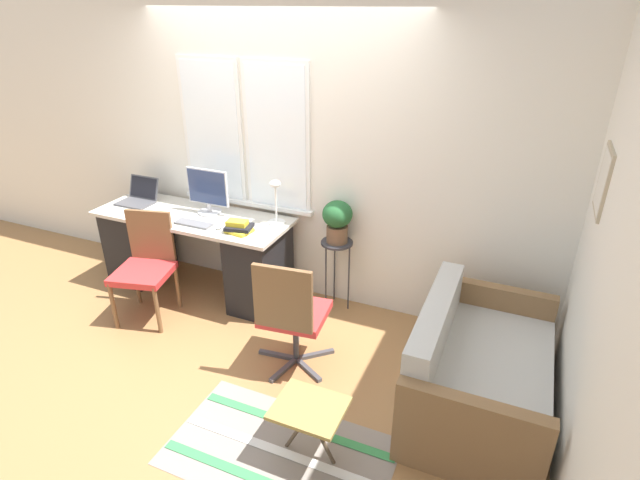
# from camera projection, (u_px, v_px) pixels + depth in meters

# --- Properties ---
(ground_plane) EXTENTS (14.00, 14.00, 0.00)m
(ground_plane) POSITION_uv_depth(u_px,v_px,m) (247.00, 324.00, 4.34)
(ground_plane) COLOR #9E7042
(wall_back_with_window) EXTENTS (9.00, 0.12, 2.70)m
(wall_back_with_window) POSITION_uv_depth(u_px,v_px,m) (280.00, 151.00, 4.36)
(wall_back_with_window) COLOR white
(wall_back_with_window) RESTS_ON ground_plane
(wall_right_with_picture) EXTENTS (0.08, 9.00, 2.70)m
(wall_right_with_picture) POSITION_uv_depth(u_px,v_px,m) (604.00, 230.00, 2.86)
(wall_right_with_picture) COLOR white
(wall_right_with_picture) RESTS_ON ground_plane
(desk) EXTENTS (1.85, 0.65, 0.78)m
(desk) POSITION_uv_depth(u_px,v_px,m) (196.00, 251.00, 4.69)
(desk) COLOR beige
(desk) RESTS_ON ground_plane
(laptop) EXTENTS (0.33, 0.30, 0.23)m
(laptop) POSITION_uv_depth(u_px,v_px,m) (138.00, 197.00, 4.79)
(laptop) COLOR #4C4C51
(laptop) RESTS_ON desk
(monitor) EXTENTS (0.41, 0.21, 0.41)m
(monitor) POSITION_uv_depth(u_px,v_px,m) (208.00, 191.00, 4.49)
(monitor) COLOR silver
(monitor) RESTS_ON desk
(keyboard) EXTENTS (0.34, 0.11, 0.02)m
(keyboard) POSITION_uv_depth(u_px,v_px,m) (194.00, 224.00, 4.33)
(keyboard) COLOR slate
(keyboard) RESTS_ON desk
(mouse) EXTENTS (0.04, 0.07, 0.03)m
(mouse) POSITION_uv_depth(u_px,v_px,m) (219.00, 227.00, 4.25)
(mouse) COLOR silver
(mouse) RESTS_ON desk
(desk_lamp) EXTENTS (0.15, 0.15, 0.39)m
(desk_lamp) POSITION_uv_depth(u_px,v_px,m) (276.00, 197.00, 4.27)
(desk_lamp) COLOR white
(desk_lamp) RESTS_ON desk
(book_stack) EXTENTS (0.25, 0.21, 0.10)m
(book_stack) POSITION_uv_depth(u_px,v_px,m) (239.00, 227.00, 4.19)
(book_stack) COLOR yellow
(book_stack) RESTS_ON desk
(desk_chair_wooden) EXTENTS (0.54, 0.55, 0.92)m
(desk_chair_wooden) POSITION_uv_depth(u_px,v_px,m) (146.00, 264.00, 4.28)
(desk_chair_wooden) COLOR brown
(desk_chair_wooden) RESTS_ON ground_plane
(office_chair_swivel) EXTENTS (0.59, 0.60, 0.95)m
(office_chair_swivel) POSITION_uv_depth(u_px,v_px,m) (291.00, 313.00, 3.62)
(office_chair_swivel) COLOR #47474C
(office_chair_swivel) RESTS_ON ground_plane
(couch_loveseat) EXTENTS (0.84, 1.38, 0.75)m
(couch_loveseat) POSITION_uv_depth(u_px,v_px,m) (476.00, 374.00, 3.37)
(couch_loveseat) COLOR beige
(couch_loveseat) RESTS_ON ground_plane
(plant_stand) EXTENTS (0.28, 0.28, 0.66)m
(plant_stand) POSITION_uv_depth(u_px,v_px,m) (337.00, 249.00, 4.34)
(plant_stand) COLOR #333338
(plant_stand) RESTS_ON ground_plane
(potted_plant) EXTENTS (0.26, 0.26, 0.37)m
(potted_plant) POSITION_uv_depth(u_px,v_px,m) (337.00, 219.00, 4.21)
(potted_plant) COLOR brown
(potted_plant) RESTS_ON plant_stand
(floor_rug_striped) EXTENTS (1.39, 0.80, 0.01)m
(floor_rug_striped) POSITION_uv_depth(u_px,v_px,m) (280.00, 452.00, 3.11)
(floor_rug_striped) COLOR gray
(floor_rug_striped) RESTS_ON ground_plane
(folding_stool) EXTENTS (0.41, 0.35, 0.40)m
(folding_stool) POSITION_uv_depth(u_px,v_px,m) (309.00, 411.00, 2.94)
(folding_stool) COLOR olive
(folding_stool) RESTS_ON ground_plane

